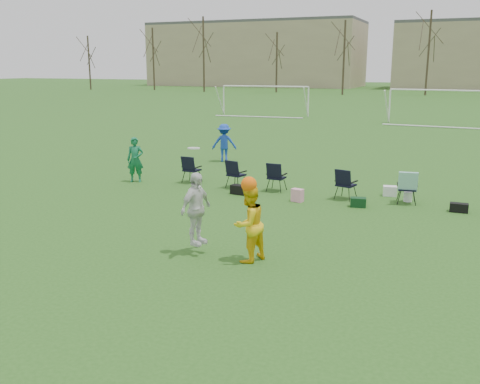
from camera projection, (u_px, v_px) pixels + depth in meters
The scene contains 9 objects.
ground at pixel (142, 278), 10.56m from camera, with size 260.00×260.00×0.00m, color #26541A.
fielder_green_near at pixel (135, 160), 19.10m from camera, with size 0.59×0.39×1.61m, color #126940.
fielder_blue at pixel (224, 143), 23.16m from camera, with size 1.06×0.61×1.64m, color #1840BA.
center_contest at pixel (227, 217), 11.44m from camera, with size 1.96×1.03×2.39m.
sideline_setup at pixel (342, 182), 16.82m from camera, with size 10.98×2.21×1.66m.
goal_left at pixel (265, 92), 44.37m from camera, with size 7.39×0.76×2.46m.
goal_mid at pixel (443, 97), 37.28m from camera, with size 7.40×0.63×2.46m.
tree_line at pixel (429, 58), 71.89m from camera, with size 110.28×3.28×11.40m.
building_row at pixel (480, 54), 92.66m from camera, with size 126.00×16.00×13.00m.
Camera 1 is at (5.63, -8.35, 4.09)m, focal length 40.00 mm.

